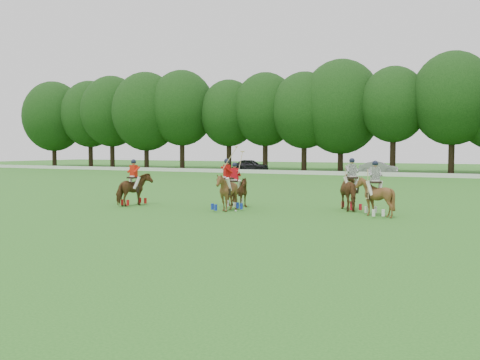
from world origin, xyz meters
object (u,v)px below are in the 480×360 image
at_px(polo_stripe_b, 375,196).
at_px(polo_red_a, 134,189).
at_px(car_mid, 379,168).
at_px(polo_red_b, 235,191).
at_px(polo_red_c, 227,192).
at_px(car_left, 250,165).
at_px(polo_stripe_a, 352,191).
at_px(polo_ball, 236,211).

bearing_deg(polo_stripe_b, polo_red_a, -174.21).
relative_size(car_mid, polo_red_b, 1.57).
xyz_separation_m(polo_red_c, polo_stripe_b, (6.57, 1.16, -0.03)).
height_order(car_left, polo_red_c, polo_red_c).
distance_m(car_left, polo_stripe_b, 45.08).
xyz_separation_m(car_left, polo_stripe_a, (22.48, -36.41, 0.12)).
height_order(polo_red_b, polo_ball, polo_red_b).
relative_size(polo_red_a, polo_stripe_a, 0.96).
height_order(polo_red_a, polo_stripe_b, polo_stripe_b).
bearing_deg(polo_ball, polo_red_a, 179.94).
relative_size(polo_stripe_a, polo_stripe_b, 1.03).
bearing_deg(polo_stripe_a, polo_ball, -147.03).
bearing_deg(polo_ball, polo_stripe_a, 32.97).
xyz_separation_m(car_left, polo_red_c, (17.38, -39.35, 0.11)).
bearing_deg(polo_red_b, polo_ball, -61.73).
height_order(car_left, car_mid, car_left).
distance_m(car_mid, polo_ball, 39.45).
height_order(car_mid, polo_stripe_b, polo_stripe_b).
distance_m(polo_red_b, polo_stripe_a, 5.73).
bearing_deg(polo_red_c, car_mid, 91.89).
bearing_deg(polo_ball, polo_red_c, 173.64).
distance_m(car_mid, polo_red_b, 37.56).
distance_m(polo_stripe_a, polo_ball, 5.57).
distance_m(polo_red_c, polo_stripe_b, 6.67).
distance_m(polo_red_c, polo_ball, 0.98).
height_order(car_left, polo_ball, car_left).
height_order(polo_red_a, polo_red_b, polo_red_b).
height_order(car_mid, polo_red_a, polo_red_a).
distance_m(polo_red_a, polo_red_b, 5.15).
xyz_separation_m(polo_red_c, polo_ball, (0.48, -0.05, -0.85)).
distance_m(car_mid, polo_red_a, 39.60).
height_order(car_mid, polo_ball, car_mid).
relative_size(car_left, polo_red_b, 1.67).
height_order(polo_red_c, polo_stripe_b, polo_red_c).
distance_m(polo_red_a, polo_red_c, 5.32).
bearing_deg(polo_stripe_a, polo_stripe_b, -50.44).
bearing_deg(car_mid, polo_stripe_b, -172.92).
relative_size(polo_red_c, polo_stripe_a, 1.21).
height_order(car_mid, polo_red_b, polo_red_b).
bearing_deg(polo_stripe_a, polo_red_c, -150.02).
relative_size(car_mid, polo_red_a, 1.83).
bearing_deg(polo_red_a, polo_ball, -0.06).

